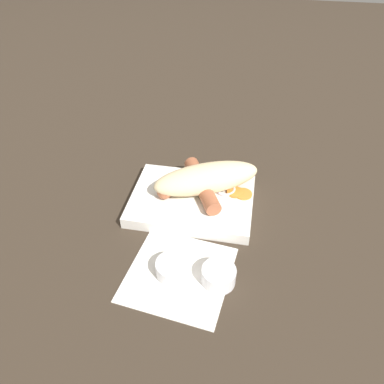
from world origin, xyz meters
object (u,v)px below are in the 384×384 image
object	(u,v)px
sausage	(202,185)
condiment_cup_near	(173,269)
bread_roll	(207,178)
condiment_cup_far	(219,276)
food_tray	(192,201)

from	to	relation	value
sausage	condiment_cup_near	size ratio (longest dim) A/B	2.98
bread_roll	condiment_cup_far	world-z (taller)	bread_roll
condiment_cup_near	condiment_cup_far	world-z (taller)	same
sausage	condiment_cup_far	world-z (taller)	sausage
sausage	condiment_cup_far	xyz separation A→B (m)	(0.05, -0.17, -0.02)
bread_roll	condiment_cup_far	bearing A→B (deg)	-75.70
bread_roll	sausage	xyz separation A→B (m)	(-0.01, -0.01, -0.01)
bread_roll	sausage	distance (m)	0.01
condiment_cup_near	condiment_cup_far	size ratio (longest dim) A/B	1.00
food_tray	condiment_cup_near	bearing A→B (deg)	-89.93
sausage	condiment_cup_near	distance (m)	0.17
food_tray	sausage	distance (m)	0.03
food_tray	bread_roll	size ratio (longest dim) A/B	1.06
condiment_cup_far	sausage	bearing A→B (deg)	107.08
food_tray	bread_roll	bearing A→B (deg)	49.76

